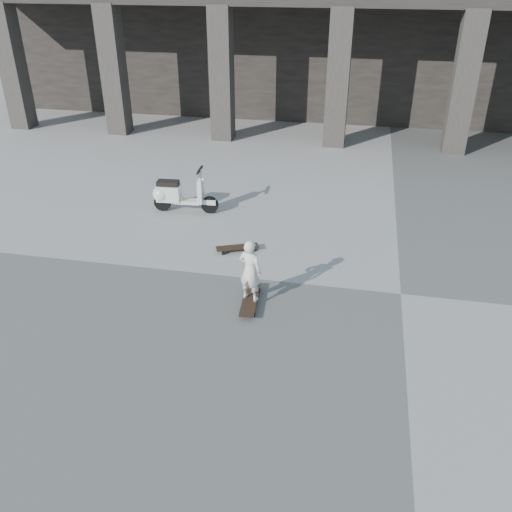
% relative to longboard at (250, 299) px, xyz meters
% --- Properties ---
extents(ground, '(90.00, 90.00, 0.00)m').
position_rel_longboard_xyz_m(ground, '(2.51, 0.81, -0.08)').
color(ground, '#50504D').
rests_on(ground, ground).
extents(colonnade, '(28.00, 8.82, 6.00)m').
position_rel_longboard_xyz_m(colonnade, '(2.51, 14.58, 2.95)').
color(colonnade, black).
rests_on(colonnade, ground).
extents(longboard, '(0.33, 1.08, 0.11)m').
position_rel_longboard_xyz_m(longboard, '(0.00, 0.00, 0.00)').
color(longboard, black).
rests_on(longboard, ground).
extents(skateboard_spare, '(0.86, 0.52, 0.10)m').
position_rel_longboard_xyz_m(skateboard_spare, '(-0.64, 1.79, -0.01)').
color(skateboard_spare, black).
rests_on(skateboard_spare, ground).
extents(child, '(0.45, 0.36, 1.09)m').
position_rel_longboard_xyz_m(child, '(0.00, -0.00, 0.57)').
color(child, silver).
rests_on(child, longboard).
extents(scooter, '(1.51, 0.52, 1.05)m').
position_rel_longboard_xyz_m(scooter, '(-2.50, 3.45, 0.33)').
color(scooter, black).
rests_on(scooter, ground).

